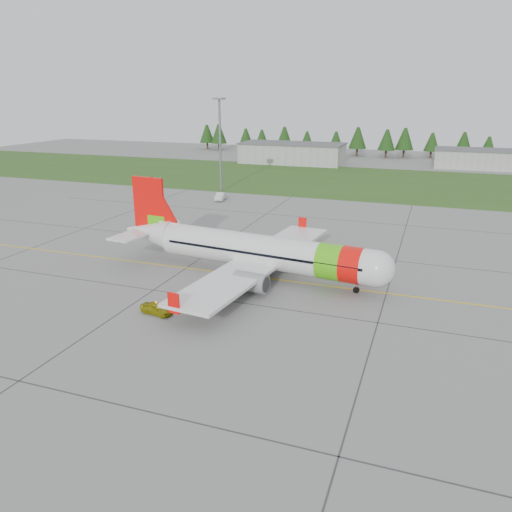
% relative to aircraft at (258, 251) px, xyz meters
% --- Properties ---
extents(ground, '(320.00, 320.00, 0.00)m').
position_rel_aircraft_xyz_m(ground, '(5.41, -8.43, -3.16)').
color(ground, gray).
rests_on(ground, ground).
extents(aircraft, '(36.17, 33.54, 10.97)m').
position_rel_aircraft_xyz_m(aircraft, '(0.00, 0.00, 0.00)').
color(aircraft, white).
rests_on(aircraft, ground).
extents(follow_me_car, '(1.43, 1.61, 3.53)m').
position_rel_aircraft_xyz_m(follow_me_car, '(-5.90, -13.93, -1.40)').
color(follow_me_car, yellow).
rests_on(follow_me_car, ground).
extents(service_van, '(1.97, 1.90, 4.78)m').
position_rel_aircraft_xyz_m(service_van, '(-22.66, 40.18, -0.77)').
color(service_van, silver).
rests_on(service_van, ground).
extents(grass_strip, '(320.00, 50.00, 0.03)m').
position_rel_aircraft_xyz_m(grass_strip, '(5.41, 73.57, -3.15)').
color(grass_strip, '#30561E').
rests_on(grass_strip, ground).
extents(taxi_guideline, '(120.00, 0.25, 0.02)m').
position_rel_aircraft_xyz_m(taxi_guideline, '(5.41, -0.43, -3.15)').
color(taxi_guideline, gold).
rests_on(taxi_guideline, ground).
extents(hangar_west, '(32.00, 14.00, 6.00)m').
position_rel_aircraft_xyz_m(hangar_west, '(-24.59, 101.57, -0.16)').
color(hangar_west, '#A8A8A3').
rests_on(hangar_west, ground).
extents(hangar_east, '(24.00, 12.00, 5.20)m').
position_rel_aircraft_xyz_m(hangar_east, '(30.41, 109.57, -0.56)').
color(hangar_east, '#A8A8A3').
rests_on(hangar_east, ground).
extents(floodlight_mast, '(0.50, 0.50, 20.00)m').
position_rel_aircraft_xyz_m(floodlight_mast, '(-26.59, 49.57, 6.84)').
color(floodlight_mast, slate).
rests_on(floodlight_mast, ground).
extents(treeline, '(160.00, 8.00, 10.00)m').
position_rel_aircraft_xyz_m(treeline, '(5.41, 129.57, 1.84)').
color(treeline, '#1C3F14').
rests_on(treeline, ground).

